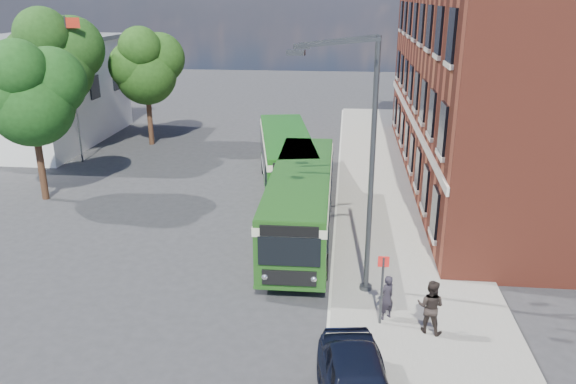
# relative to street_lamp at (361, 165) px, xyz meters

# --- Properties ---
(ground) EXTENTS (120.00, 120.00, 0.00)m
(ground) POSITION_rel_street_lamp_xyz_m (-4.84, 2.00, -4.79)
(ground) COLOR #2C2C2F
(ground) RESTS_ON ground
(pavement) EXTENTS (6.00, 48.00, 0.15)m
(pavement) POSITION_rel_street_lamp_xyz_m (2.16, 10.00, -4.72)
(pavement) COLOR gray
(pavement) RESTS_ON ground
(kerb_line) EXTENTS (0.12, 48.00, 0.01)m
(kerb_line) POSITION_rel_street_lamp_xyz_m (-0.89, 10.00, -4.79)
(kerb_line) COLOR beige
(kerb_line) RESTS_ON ground
(brick_office) EXTENTS (12.10, 26.00, 14.20)m
(brick_office) POSITION_rel_street_lamp_xyz_m (9.16, 14.00, 2.18)
(brick_office) COLOR maroon
(brick_office) RESTS_ON ground
(white_building) EXTENTS (9.40, 13.40, 7.30)m
(white_building) POSITION_rel_street_lamp_xyz_m (-22.84, 20.00, -1.13)
(white_building) COLOR silver
(white_building) RESTS_ON ground
(flagpole) EXTENTS (0.95, 0.10, 9.00)m
(flagpole) POSITION_rel_street_lamp_xyz_m (-17.29, 15.00, 0.15)
(flagpole) COLOR #373A3C
(flagpole) RESTS_ON ground
(street_lamp) EXTENTS (2.96, 2.38, 9.00)m
(street_lamp) POSITION_rel_street_lamp_xyz_m (0.00, 0.00, 0.00)
(street_lamp) COLOR #373A3C
(street_lamp) RESTS_ON ground
(bus_stop_sign) EXTENTS (0.35, 0.08, 2.52)m
(bus_stop_sign) POSITION_rel_street_lamp_xyz_m (0.76, -2.20, -3.28)
(bus_stop_sign) COLOR #373A3C
(bus_stop_sign) RESTS_ON ground
(bus_front) EXTENTS (2.77, 11.88, 3.02)m
(bus_front) POSITION_rel_street_lamp_xyz_m (-2.40, 4.89, -2.96)
(bus_front) COLOR #1E4C16
(bus_front) RESTS_ON ground
(bus_rear) EXTENTS (4.38, 10.75, 3.02)m
(bus_rear) POSITION_rel_street_lamp_xyz_m (-3.78, 11.65, -2.96)
(bus_rear) COLOR #185514
(bus_rear) RESTS_ON ground
(pedestrian_a) EXTENTS (0.67, 0.63, 1.54)m
(pedestrian_a) POSITION_rel_street_lamp_xyz_m (0.96, -1.88, -3.87)
(pedestrian_a) COLOR black
(pedestrian_a) RESTS_ON pavement
(pedestrian_b) EXTENTS (1.05, 0.94, 1.77)m
(pedestrian_b) POSITION_rel_street_lamp_xyz_m (2.26, -2.51, -3.75)
(pedestrian_b) COLOR black
(pedestrian_b) RESTS_ON pavement
(tree_left) EXTENTS (4.90, 4.66, 8.28)m
(tree_left) POSITION_rel_street_lamp_xyz_m (-16.11, 8.15, 0.83)
(tree_left) COLOR #3B2315
(tree_left) RESTS_ON ground
(tree_mid) EXTENTS (5.66, 5.38, 9.56)m
(tree_mid) POSITION_rel_street_lamp_xyz_m (-18.84, 15.92, 1.70)
(tree_mid) COLOR #3B2315
(tree_mid) RESTS_ON ground
(tree_right) EXTENTS (4.89, 4.65, 8.25)m
(tree_right) POSITION_rel_street_lamp_xyz_m (-14.35, 19.84, 0.81)
(tree_right) COLOR #3B2315
(tree_right) RESTS_ON ground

